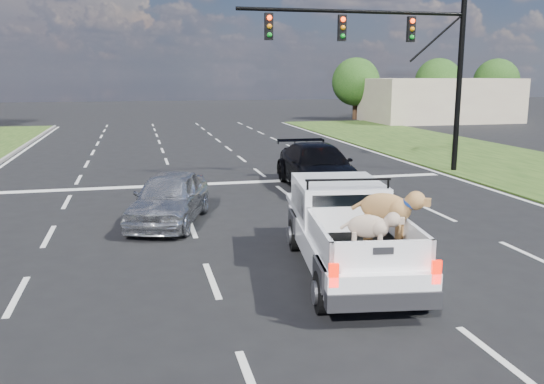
{
  "coord_description": "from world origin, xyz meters",
  "views": [
    {
      "loc": [
        -3.03,
        -10.5,
        3.88
      ],
      "look_at": [
        -0.09,
        2.0,
        1.27
      ],
      "focal_mm": 38.0,
      "sensor_mm": 36.0,
      "label": 1
    }
  ],
  "objects_px": {
    "traffic_signal": "(405,53)",
    "silver_sedan": "(169,198)",
    "pickup_truck": "(349,228)",
    "black_coupe": "(318,167)"
  },
  "relations": [
    {
      "from": "pickup_truck",
      "to": "black_coupe",
      "type": "height_order",
      "value": "pickup_truck"
    },
    {
      "from": "black_coupe",
      "to": "silver_sedan",
      "type": "bearing_deg",
      "value": -143.79
    },
    {
      "from": "pickup_truck",
      "to": "traffic_signal",
      "type": "bearing_deg",
      "value": 67.79
    },
    {
      "from": "pickup_truck",
      "to": "black_coupe",
      "type": "relative_size",
      "value": 1.0
    },
    {
      "from": "silver_sedan",
      "to": "black_coupe",
      "type": "bearing_deg",
      "value": 51.86
    },
    {
      "from": "traffic_signal",
      "to": "black_coupe",
      "type": "distance_m",
      "value": 6.17
    },
    {
      "from": "traffic_signal",
      "to": "pickup_truck",
      "type": "xyz_separation_m",
      "value": [
        -6.22,
        -10.62,
        -3.83
      ]
    },
    {
      "from": "silver_sedan",
      "to": "pickup_truck",
      "type": "bearing_deg",
      "value": -38.28
    },
    {
      "from": "traffic_signal",
      "to": "silver_sedan",
      "type": "distance_m",
      "value": 11.83
    },
    {
      "from": "silver_sedan",
      "to": "black_coupe",
      "type": "xyz_separation_m",
      "value": [
        5.29,
        3.61,
        0.08
      ]
    }
  ]
}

